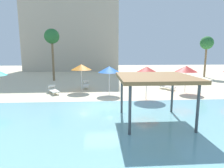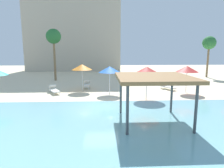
{
  "view_description": "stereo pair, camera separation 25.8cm",
  "coord_description": "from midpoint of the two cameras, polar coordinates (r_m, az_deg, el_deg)",
  "views": [
    {
      "loc": [
        -0.16,
        -13.09,
        3.9
      ],
      "look_at": [
        0.85,
        2.0,
        1.3
      ],
      "focal_mm": 31.04,
      "sensor_mm": 36.0,
      "label": 1
    },
    {
      "loc": [
        0.1,
        -13.11,
        3.9
      ],
      "look_at": [
        0.85,
        2.0,
        1.3
      ],
      "focal_mm": 31.04,
      "sensor_mm": 36.0,
      "label": 2
    }
  ],
  "objects": [
    {
      "name": "palm_tree_0",
      "position": [
        26.6,
        -17.57,
        12.9
      ],
      "size": [
        1.9,
        1.9,
        6.69
      ],
      "color": "brown",
      "rests_on": "ground"
    },
    {
      "name": "shade_pavilion",
      "position": [
        10.56,
        11.94,
        1.44
      ],
      "size": [
        3.91,
        3.91,
        2.59
      ],
      "color": "#42474C",
      "rests_on": "ground"
    },
    {
      "name": "ground_plane",
      "position": [
        13.67,
        -3.56,
        -6.84
      ],
      "size": [
        80.0,
        80.0,
        0.0
      ],
      "primitive_type": "plane",
      "color": "beige"
    },
    {
      "name": "beach_umbrella_blue_4",
      "position": [
        17.52,
        -1.26,
        4.31
      ],
      "size": [
        1.99,
        1.99,
        2.52
      ],
      "color": "silver",
      "rests_on": "ground"
    },
    {
      "name": "lounge_chair_3",
      "position": [
        20.72,
        15.24,
        -0.51
      ],
      "size": [
        1.37,
        1.97,
        0.74
      ],
      "rotation": [
        0.0,
        0.0,
        -1.11
      ],
      "color": "white",
      "rests_on": "ground"
    },
    {
      "name": "palm_tree_1",
      "position": [
        32.18,
        25.92,
        10.6
      ],
      "size": [
        1.9,
        1.9,
        6.0
      ],
      "color": "brown",
      "rests_on": "ground"
    },
    {
      "name": "beach_umbrella_red_3",
      "position": [
        15.78,
        9.75,
        3.94
      ],
      "size": [
        2.32,
        2.32,
        2.66
      ],
      "color": "silver",
      "rests_on": "ground"
    },
    {
      "name": "lagoon_water",
      "position": [
        8.76,
        -3.38,
        -16.57
      ],
      "size": [
        44.0,
        13.5,
        0.04
      ],
      "primitive_type": "cube",
      "color": "#7AB7C1",
      "rests_on": "ground"
    },
    {
      "name": "lounge_chair_0",
      "position": [
        18.82,
        -17.33,
        -1.63
      ],
      "size": [
        1.42,
        1.96,
        0.74
      ],
      "rotation": [
        0.0,
        0.0,
        -1.08
      ],
      "color": "white",
      "rests_on": "ground"
    },
    {
      "name": "lounge_chair_4",
      "position": [
        20.8,
        -8.09,
        -0.23
      ],
      "size": [
        0.67,
        1.92,
        0.74
      ],
      "rotation": [
        0.0,
        0.0,
        -1.53
      ],
      "color": "white",
      "rests_on": "ground"
    },
    {
      "name": "beach_umbrella_red_5",
      "position": [
        19.35,
        20.65,
        4.2
      ],
      "size": [
        2.03,
        2.03,
        2.52
      ],
      "color": "silver",
      "rests_on": "ground"
    },
    {
      "name": "beach_umbrella_orange_0",
      "position": [
        19.08,
        -9.42,
        4.93
      ],
      "size": [
        1.99,
        1.99,
        2.62
      ],
      "color": "silver",
      "rests_on": "ground"
    },
    {
      "name": "hotel_block_0",
      "position": [
        43.61,
        -11.6,
        18.83
      ],
      "size": [
        18.12,
        11.02,
        21.85
      ],
      "primitive_type": "cube",
      "color": "#B2A893",
      "rests_on": "ground"
    }
  ]
}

